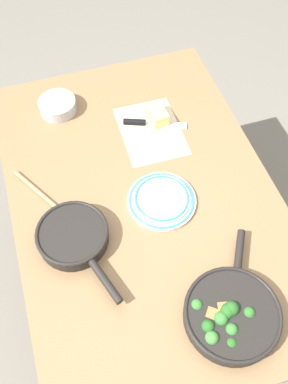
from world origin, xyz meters
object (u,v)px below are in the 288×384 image
object	(u,v)px
wooden_spoon	(59,209)
cheese_block	(157,115)
grater_knife	(146,123)
dinner_plate_stack	(162,200)
skillet_broccoli	(231,314)
skillet_eggs	(73,236)
prep_bowl_steel	(58,106)

from	to	relation	value
wooden_spoon	cheese_block	bearing A→B (deg)	92.93
grater_knife	dinner_plate_stack	size ratio (longest dim) A/B	1.01
skillet_broccoli	skillet_eggs	distance (m)	0.53
wooden_spoon	dinner_plate_stack	distance (m)	0.34
dinner_plate_stack	prep_bowl_steel	distance (m)	0.58
skillet_eggs	skillet_broccoli	bearing A→B (deg)	26.52
skillet_eggs	dinner_plate_stack	xyz separation A→B (m)	(-0.05, 0.31, -0.02)
skillet_broccoli	grater_knife	size ratio (longest dim) A/B	1.61
wooden_spoon	prep_bowl_steel	distance (m)	0.46
wooden_spoon	grater_knife	size ratio (longest dim) A/B	1.42
grater_knife	cheese_block	xyz separation A→B (m)	(-0.01, 0.05, 0.02)
skillet_eggs	wooden_spoon	world-z (taller)	skillet_eggs
skillet_broccoli	wooden_spoon	bearing A→B (deg)	68.52
cheese_block	prep_bowl_steel	size ratio (longest dim) A/B	0.72
wooden_spoon	cheese_block	size ratio (longest dim) A/B	3.21
skillet_broccoli	cheese_block	distance (m)	0.79
skillet_broccoli	dinner_plate_stack	distance (m)	0.43
wooden_spoon	skillet_broccoli	bearing A→B (deg)	7.87
skillet_broccoli	prep_bowl_steel	bearing A→B (deg)	48.01
grater_knife	cheese_block	size ratio (longest dim) A/B	2.27
skillet_broccoli	skillet_eggs	world-z (taller)	skillet_broccoli
wooden_spoon	dinner_plate_stack	world-z (taller)	dinner_plate_stack
skillet_eggs	dinner_plate_stack	size ratio (longest dim) A/B	1.61
cheese_block	skillet_broccoli	bearing A→B (deg)	-3.25
grater_knife	prep_bowl_steel	world-z (taller)	prep_bowl_steel
wooden_spoon	grater_knife	bearing A→B (deg)	95.04
skillet_broccoli	prep_bowl_steel	size ratio (longest dim) A/B	2.64
skillet_broccoli	dinner_plate_stack	world-z (taller)	skillet_broccoli
skillet_eggs	prep_bowl_steel	distance (m)	0.58
skillet_broccoli	prep_bowl_steel	world-z (taller)	skillet_broccoli
skillet_broccoli	wooden_spoon	size ratio (longest dim) A/B	1.13
cheese_block	wooden_spoon	bearing A→B (deg)	-56.66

